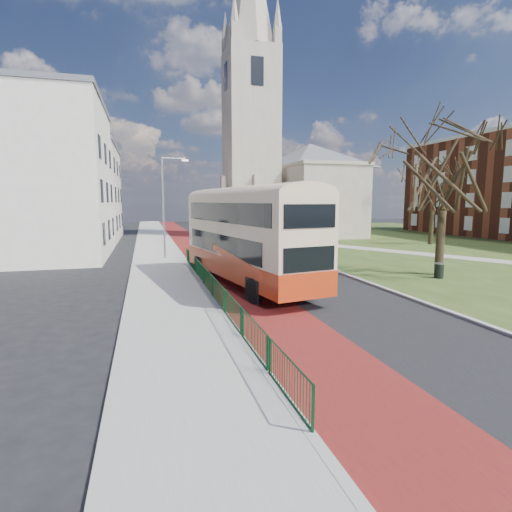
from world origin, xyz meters
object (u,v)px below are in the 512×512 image
object	(u,v)px
winter_tree_near	(445,159)
streetlamp	(165,202)
bus	(247,232)
winter_tree_far	(434,184)
litter_bin	(439,271)

from	to	relation	value
winter_tree_near	streetlamp	bearing A→B (deg)	143.52
streetlamp	bus	world-z (taller)	streetlamp
winter_tree_far	litter_bin	size ratio (longest dim) A/B	10.09
bus	winter_tree_near	size ratio (longest dim) A/B	1.24
streetlamp	winter_tree_near	distance (m)	20.24
streetlamp	winter_tree_far	xyz separation A→B (m)	(28.11, 3.56, 1.88)
bus	winter_tree_near	world-z (taller)	winter_tree_near
bus	winter_tree_near	distance (m)	13.13
litter_bin	winter_tree_far	bearing A→B (deg)	52.25
winter_tree_near	winter_tree_far	xyz separation A→B (m)	(11.97, 15.49, -0.71)
winter_tree_near	winter_tree_far	size ratio (longest dim) A/B	1.11
winter_tree_near	bus	bearing A→B (deg)	178.69
streetlamp	litter_bin	xyz separation A→B (m)	(15.38, -12.88, -4.09)
winter_tree_near	litter_bin	xyz separation A→B (m)	(-0.76, -0.95, -6.68)
bus	litter_bin	xyz separation A→B (m)	(11.67, -1.23, -2.47)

